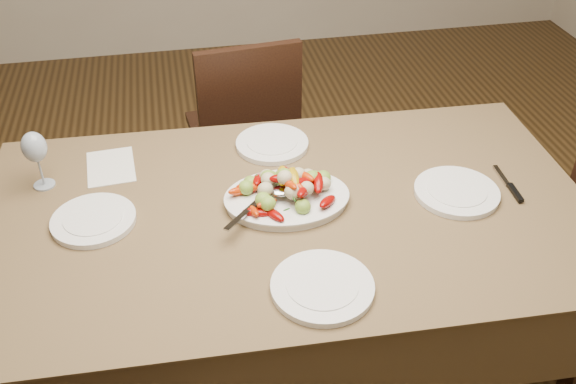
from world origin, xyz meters
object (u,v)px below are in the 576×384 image
(plate_left, at_px, (94,220))
(dining_table, at_px, (288,297))
(chair_far, at_px, (241,130))
(plate_far, at_px, (272,144))
(plate_near, at_px, (322,287))
(wine_glass, at_px, (37,159))
(serving_platter, at_px, (287,200))
(plate_right, at_px, (457,192))

(plate_left, bearing_deg, dining_table, -4.36)
(chair_far, relative_size, plate_left, 3.88)
(plate_far, xyz_separation_m, plate_near, (0.01, -0.70, 0.00))
(plate_left, bearing_deg, chair_far, 58.92)
(chair_far, height_order, wine_glass, wine_glass)
(chair_far, height_order, serving_platter, chair_far)
(chair_far, xyz_separation_m, plate_far, (0.04, -0.59, 0.29))
(dining_table, relative_size, plate_right, 7.06)
(dining_table, height_order, plate_near, plate_near)
(serving_platter, distance_m, plate_right, 0.53)
(chair_far, distance_m, plate_left, 1.09)
(serving_platter, bearing_deg, chair_far, 91.78)
(serving_platter, height_order, plate_left, serving_platter)
(plate_left, distance_m, wine_glass, 0.29)
(chair_far, distance_m, serving_platter, 0.96)
(plate_left, height_order, plate_right, same)
(plate_right, height_order, plate_near, same)
(dining_table, bearing_deg, serving_platter, 86.37)
(dining_table, relative_size, serving_platter, 5.01)
(dining_table, relative_size, plate_near, 6.85)
(dining_table, xyz_separation_m, wine_glass, (-0.73, 0.26, 0.48))
(plate_near, bearing_deg, wine_glass, 140.81)
(dining_table, bearing_deg, plate_far, 87.80)
(plate_far, bearing_deg, plate_near, -89.36)
(plate_right, height_order, wine_glass, wine_glass)
(plate_near, bearing_deg, plate_far, 90.64)
(chair_far, height_order, plate_left, chair_far)
(plate_right, bearing_deg, plate_near, -147.72)
(chair_far, distance_m, plate_right, 1.16)
(chair_far, relative_size, wine_glass, 4.64)
(plate_right, bearing_deg, plate_left, 176.06)
(plate_left, distance_m, plate_near, 0.71)
(dining_table, bearing_deg, plate_near, -86.51)
(plate_far, bearing_deg, serving_platter, -92.08)
(chair_far, distance_m, plate_far, 0.66)
(dining_table, distance_m, wine_glass, 0.91)
(dining_table, bearing_deg, wine_glass, 160.17)
(dining_table, height_order, plate_right, plate_right)
(plate_left, bearing_deg, serving_platter, -1.68)
(plate_right, xyz_separation_m, plate_near, (-0.50, -0.32, 0.00))
(plate_right, bearing_deg, serving_platter, 173.61)
(plate_right, height_order, plate_far, same)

